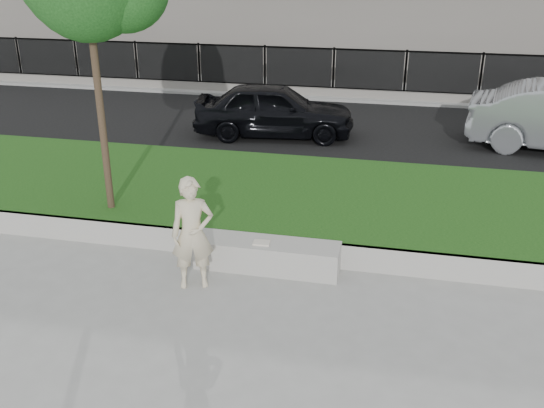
% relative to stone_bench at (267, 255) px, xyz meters
% --- Properties ---
extents(ground, '(90.00, 90.00, 0.00)m').
position_rel_stone_bench_xyz_m(ground, '(0.15, -0.80, -0.22)').
color(ground, gray).
rests_on(ground, ground).
extents(grass_bank, '(34.00, 4.00, 0.40)m').
position_rel_stone_bench_xyz_m(grass_bank, '(0.15, 2.20, -0.02)').
color(grass_bank, '#103A0E').
rests_on(grass_bank, ground).
extents(grass_kerb, '(34.00, 0.08, 0.40)m').
position_rel_stone_bench_xyz_m(grass_kerb, '(0.15, 0.24, -0.02)').
color(grass_kerb, '#ADAAA2').
rests_on(grass_kerb, ground).
extents(street, '(34.00, 7.00, 0.04)m').
position_rel_stone_bench_xyz_m(street, '(0.15, 7.70, -0.20)').
color(street, black).
rests_on(street, ground).
extents(far_pavement, '(34.00, 3.00, 0.12)m').
position_rel_stone_bench_xyz_m(far_pavement, '(0.15, 12.20, -0.16)').
color(far_pavement, gray).
rests_on(far_pavement, ground).
extents(iron_fence, '(32.00, 0.30, 1.50)m').
position_rel_stone_bench_xyz_m(iron_fence, '(0.15, 11.20, 0.32)').
color(iron_fence, slate).
rests_on(iron_fence, far_pavement).
extents(stone_bench, '(2.15, 0.54, 0.44)m').
position_rel_stone_bench_xyz_m(stone_bench, '(0.00, 0.00, 0.00)').
color(stone_bench, '#ADAAA2').
rests_on(stone_bench, ground).
extents(man, '(0.69, 0.57, 1.62)m').
position_rel_stone_bench_xyz_m(man, '(-0.90, -0.69, 0.59)').
color(man, beige).
rests_on(man, ground).
extents(book, '(0.25, 0.19, 0.03)m').
position_rel_stone_bench_xyz_m(book, '(-0.07, -0.07, 0.23)').
color(book, beige).
rests_on(book, stone_bench).
extents(car_dark, '(4.11, 2.04, 1.34)m').
position_rel_stone_bench_xyz_m(car_dark, '(-1.35, 6.68, 0.49)').
color(car_dark, black).
rests_on(car_dark, street).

